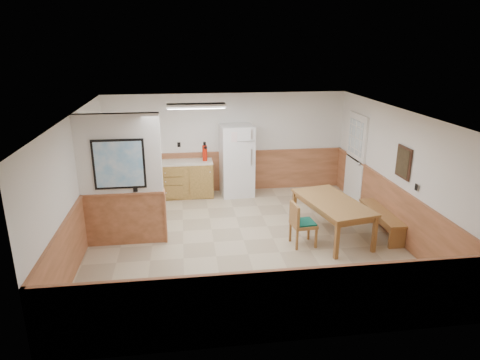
{
  "coord_description": "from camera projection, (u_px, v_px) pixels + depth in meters",
  "views": [
    {
      "loc": [
        -1.09,
        -7.49,
        3.71
      ],
      "look_at": [
        -0.02,
        0.4,
        1.11
      ],
      "focal_mm": 32.0,
      "sensor_mm": 36.0,
      "label": 1
    }
  ],
  "objects": [
    {
      "name": "ground",
      "position": [
        244.0,
        240.0,
        8.35
      ],
      "size": [
        6.0,
        6.0,
        0.0
      ],
      "primitive_type": "plane",
      "color": "tan",
      "rests_on": "ground"
    },
    {
      "name": "wainscot_right",
      "position": [
        390.0,
        209.0,
        8.58
      ],
      "size": [
        0.04,
        6.0,
        1.0
      ],
      "primitive_type": "cube",
      "color": "#BE724C",
      "rests_on": "ground"
    },
    {
      "name": "wainscot_left",
      "position": [
        83.0,
        225.0,
        7.81
      ],
      "size": [
        0.04,
        6.0,
        1.0
      ],
      "primitive_type": "cube",
      "color": "#BE724C",
      "rests_on": "ground"
    },
    {
      "name": "dining_chair",
      "position": [
        299.0,
        221.0,
        8.0
      ],
      "size": [
        0.64,
        0.47,
        0.85
      ],
      "rotation": [
        0.0,
        0.0,
        0.09
      ],
      "color": "olive",
      "rests_on": "ground"
    },
    {
      "name": "fire_extinguisher",
      "position": [
        205.0,
        153.0,
        10.45
      ],
      "size": [
        0.15,
        0.15,
        0.47
      ],
      "rotation": [
        0.0,
        0.0,
        -0.35
      ],
      "color": "red",
      "rests_on": "kitchen_counter"
    },
    {
      "name": "partition_wall",
      "position": [
        121.0,
        182.0,
        7.86
      ],
      "size": [
        1.5,
        0.2,
        2.5
      ],
      "color": "white",
      "rests_on": "ground"
    },
    {
      "name": "kitchen_window",
      "position": [
        141.0,
        134.0,
        10.41
      ],
      "size": [
        0.8,
        0.04,
        1.0
      ],
      "color": "white",
      "rests_on": "back_wall"
    },
    {
      "name": "refrigerator",
      "position": [
        237.0,
        161.0,
        10.58
      ],
      "size": [
        0.83,
        0.75,
        1.77
      ],
      "rotation": [
        0.0,
        0.0,
        0.07
      ],
      "color": "white",
      "rests_on": "ground"
    },
    {
      "name": "dining_table",
      "position": [
        332.0,
        205.0,
        8.32
      ],
      "size": [
        1.25,
        1.96,
        0.75
      ],
      "rotation": [
        0.0,
        0.0,
        0.2
      ],
      "color": "olive",
      "rests_on": "ground"
    },
    {
      "name": "exterior_door",
      "position": [
        355.0,
        158.0,
        10.19
      ],
      "size": [
        0.07,
        1.02,
        2.15
      ],
      "color": "white",
      "rests_on": "ground"
    },
    {
      "name": "left_wall",
      "position": [
        77.0,
        186.0,
        7.58
      ],
      "size": [
        0.02,
        6.0,
        2.5
      ],
      "primitive_type": "cube",
      "color": "white",
      "rests_on": "ground"
    },
    {
      "name": "kitchen_counter",
      "position": [
        180.0,
        179.0,
        10.58
      ],
      "size": [
        2.2,
        0.61,
        1.0
      ],
      "color": "#B1863F",
      "rests_on": "ground"
    },
    {
      "name": "fluorescent_fixture",
      "position": [
        196.0,
        106.0,
        8.71
      ],
      "size": [
        1.2,
        0.3,
        0.09
      ],
      "color": "white",
      "rests_on": "ceiling"
    },
    {
      "name": "dining_bench",
      "position": [
        381.0,
        217.0,
        8.6
      ],
      "size": [
        0.35,
        1.52,
        0.45
      ],
      "rotation": [
        0.0,
        0.0,
        -0.01
      ],
      "color": "olive",
      "rests_on": "ground"
    },
    {
      "name": "back_wall",
      "position": [
        227.0,
        143.0,
        10.79
      ],
      "size": [
        6.0,
        0.02,
        2.5
      ],
      "primitive_type": "cube",
      "color": "white",
      "rests_on": "ground"
    },
    {
      "name": "soap_bottle",
      "position": [
        142.0,
        159.0,
        10.31
      ],
      "size": [
        0.08,
        0.08,
        0.2
      ],
      "primitive_type": "cylinder",
      "rotation": [
        0.0,
        0.0,
        -0.28
      ],
      "color": "#1A8F30",
      "rests_on": "kitchen_counter"
    },
    {
      "name": "wall_painting",
      "position": [
        403.0,
        162.0,
        7.97
      ],
      "size": [
        0.04,
        0.5,
        0.6
      ],
      "color": "#382116",
      "rests_on": "right_wall"
    },
    {
      "name": "wainscot_back",
      "position": [
        227.0,
        172.0,
        11.0
      ],
      "size": [
        6.0,
        0.04,
        1.0
      ],
      "primitive_type": "cube",
      "color": "#BE724C",
      "rests_on": "ground"
    },
    {
      "name": "right_wall",
      "position": [
        396.0,
        173.0,
        8.35
      ],
      "size": [
        0.02,
        6.0,
        2.5
      ],
      "primitive_type": "cube",
      "color": "white",
      "rests_on": "ground"
    },
    {
      "name": "ceiling",
      "position": [
        244.0,
        112.0,
        7.57
      ],
      "size": [
        6.0,
        6.0,
        0.02
      ],
      "primitive_type": "cube",
      "color": "silver",
      "rests_on": "back_wall"
    }
  ]
}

